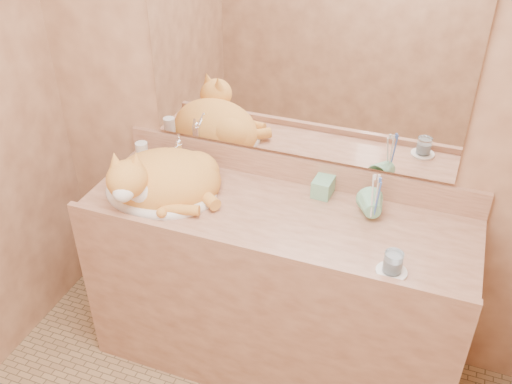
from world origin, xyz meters
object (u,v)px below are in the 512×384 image
at_px(toothbrush_cup, 373,213).
at_px(water_glass, 393,262).
at_px(soap_dispenser, 320,183).
at_px(vanity_counter, 274,291).
at_px(cat, 161,178).
at_px(sink_basin, 160,177).

bearing_deg(toothbrush_cup, water_glass, -65.22).
bearing_deg(soap_dispenser, vanity_counter, -127.94).
xyz_separation_m(cat, toothbrush_cup, (0.87, 0.11, -0.03)).
bearing_deg(soap_dispenser, toothbrush_cup, -14.97).
distance_m(sink_basin, toothbrush_cup, 0.89).
relative_size(vanity_counter, sink_basin, 3.33).
xyz_separation_m(soap_dispenser, water_glass, (0.36, -0.34, -0.04)).
bearing_deg(sink_basin, water_glass, -15.91).
bearing_deg(vanity_counter, water_glass, -20.78).
bearing_deg(soap_dispenser, sink_basin, -161.36).
xyz_separation_m(vanity_counter, water_glass, (0.50, -0.19, 0.47)).
bearing_deg(soap_dispenser, water_glass, -40.03).
height_order(sink_basin, toothbrush_cup, sink_basin).
xyz_separation_m(sink_basin, soap_dispenser, (0.65, 0.17, 0.01)).
xyz_separation_m(vanity_counter, cat, (-0.50, -0.04, 0.51)).
xyz_separation_m(sink_basin, toothbrush_cup, (0.88, 0.09, -0.02)).
xyz_separation_m(soap_dispenser, toothbrush_cup, (0.24, -0.08, -0.04)).
xyz_separation_m(vanity_counter, toothbrush_cup, (0.37, 0.07, 0.48)).
bearing_deg(toothbrush_cup, sink_basin, -173.92).
relative_size(sink_basin, water_glass, 6.05).
height_order(soap_dispenser, water_glass, soap_dispenser).
bearing_deg(cat, toothbrush_cup, -17.21).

